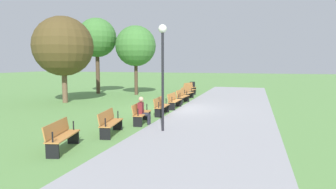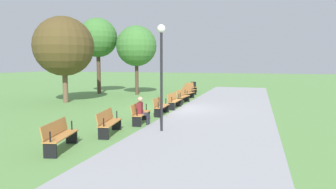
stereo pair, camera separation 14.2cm
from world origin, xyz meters
name	(u,v)px [view 2 (the right image)]	position (x,y,z in m)	size (l,w,h in m)	color
ground_plane	(175,108)	(0.00, 0.00, 0.00)	(120.00, 120.00, 0.00)	#5B8C47
path_paving	(223,111)	(0.00, 2.79, 0.00)	(32.21, 5.25, 0.01)	#939399
bench_0	(191,88)	(-8.92, -1.11, 0.47)	(1.68, 0.83, 0.89)	#B27538
bench_1	(190,90)	(-6.71, -0.66, 0.47)	(1.68, 0.75, 0.89)	#B27538
bench_2	(188,93)	(-4.49, -0.33, 0.47)	(1.66, 0.66, 0.89)	#B27538
bench_3	(183,96)	(-2.25, -0.13, 0.47)	(1.64, 0.57, 0.89)	#B27538
bench_4	(174,100)	(0.00, -0.07, 0.47)	(1.62, 0.47, 0.89)	#B27538
bench_5	(161,106)	(2.25, -0.13, 0.47)	(1.64, 0.57, 0.89)	#B27538
bench_6	(140,113)	(4.49, -0.33, 0.47)	(1.66, 0.66, 0.89)	#B27538
bench_7	(109,122)	(6.71, -0.66, 0.47)	(1.68, 0.75, 0.89)	#B27538
bench_8	(59,135)	(8.92, -1.11, 0.47)	(1.68, 0.83, 0.89)	#B27538
person_seated	(142,110)	(4.65, -0.17, 0.64)	(0.37, 0.55, 1.20)	maroon
tree_0	(98,38)	(-6.00, -8.59, 4.76)	(3.31, 3.31, 6.45)	#4C3828
tree_1	(136,46)	(-6.08, -5.06, 4.02)	(3.32, 3.32, 5.70)	#4C3828
tree_2	(64,46)	(-0.27, -7.74, 3.73)	(3.92, 3.92, 5.70)	brown
lamp_post	(161,58)	(5.59, 1.04, 2.84)	(0.32, 0.32, 4.10)	black
trash_bin	(193,86)	(-10.85, -1.29, 0.43)	(0.50, 0.50, 0.85)	black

